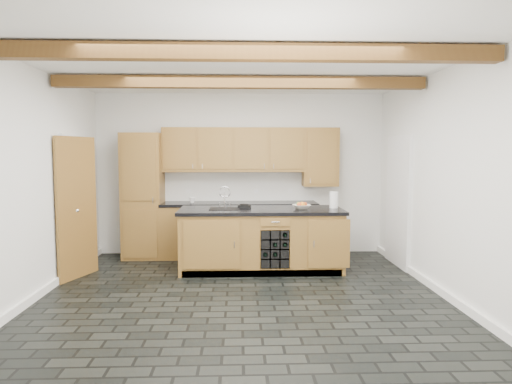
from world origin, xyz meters
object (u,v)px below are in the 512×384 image
island (261,239)px  paper_towel (334,200)px  fruit_bowl (302,207)px  kitchen_scale (244,206)px

island → paper_towel: 1.26m
island → fruit_bowl: bearing=-2.1°
paper_towel → island: bearing=-176.0°
paper_towel → fruit_bowl: bearing=-168.8°
kitchen_scale → fruit_bowl: (0.86, -0.15, 0.00)m
kitchen_scale → paper_towel: bearing=6.4°
island → fruit_bowl: size_ratio=9.36×
island → paper_towel: size_ratio=9.91×
kitchen_scale → fruit_bowl: 0.87m
island → kitchen_scale: size_ratio=11.83×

